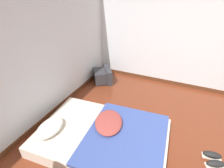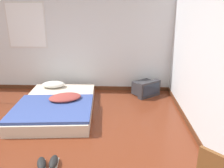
% 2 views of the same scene
% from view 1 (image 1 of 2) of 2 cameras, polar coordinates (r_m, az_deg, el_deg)
% --- Properties ---
extents(wall_back, '(7.42, 0.08, 2.60)m').
position_cam_1_polar(wall_back, '(2.99, -27.14, 7.51)').
color(wall_back, silver).
rests_on(wall_back, ground_plane).
extents(wall_right, '(0.08, 7.72, 2.60)m').
position_cam_1_polar(wall_right, '(4.39, 30.24, 13.13)').
color(wall_right, silver).
rests_on(wall_right, ground_plane).
extents(mattress_bed, '(1.55, 2.13, 0.36)m').
position_cam_1_polar(mattress_bed, '(2.94, -2.91, -16.69)').
color(mattress_bed, beige).
rests_on(mattress_bed, ground_plane).
extents(crt_tv, '(0.68, 0.66, 0.37)m').
position_cam_1_polar(crt_tv, '(4.59, -2.93, 2.82)').
color(crt_tv, '#333338').
rests_on(crt_tv, ground_plane).
extents(sneaker_pair, '(0.31, 0.32, 0.10)m').
position_cam_1_polar(sneaker_pair, '(3.14, 30.29, -20.51)').
color(sneaker_pair, silver).
rests_on(sneaker_pair, ground_plane).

